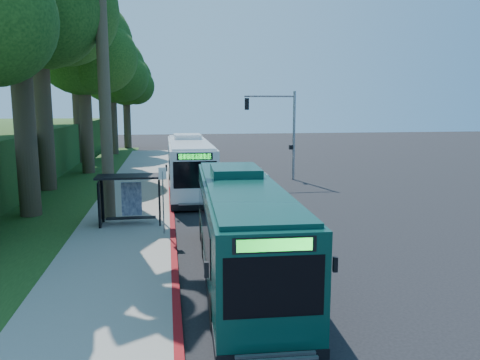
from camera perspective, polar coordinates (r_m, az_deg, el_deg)
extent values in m
plane|color=black|center=(27.20, 2.28, -3.48)|extent=(140.00, 140.00, 0.00)
cube|color=gray|center=(26.78, -13.27, -3.79)|extent=(4.50, 70.00, 0.12)
cube|color=maroon|center=(22.81, -8.22, -5.88)|extent=(0.25, 30.00, 0.13)
cube|color=#234719|center=(32.56, -22.66, -2.03)|extent=(8.00, 70.00, 0.06)
cube|color=black|center=(23.37, -13.30, 0.43)|extent=(3.20, 1.50, 0.10)
cube|color=black|center=(23.75, -16.67, -2.76)|extent=(0.06, 1.30, 2.20)
cube|color=navy|center=(24.27, -13.07, -2.24)|extent=(1.00, 0.12, 1.70)
cube|color=black|center=(23.66, -13.13, -4.52)|extent=(2.40, 0.40, 0.06)
cube|color=black|center=(24.33, -16.37, -2.47)|extent=(0.08, 0.08, 2.40)
cube|color=black|center=(24.12, -9.76, -2.33)|extent=(0.08, 0.08, 2.40)
cube|color=black|center=(23.17, -16.75, -3.07)|extent=(0.08, 0.08, 2.40)
cube|color=black|center=(22.94, -9.80, -2.92)|extent=(0.08, 0.08, 2.40)
cylinder|color=gray|center=(21.51, -9.34, -2.90)|extent=(0.06, 0.06, 3.00)
cube|color=white|center=(21.26, -9.44, 0.79)|extent=(0.35, 0.04, 0.55)
cylinder|color=gray|center=(37.47, 6.59, 5.36)|extent=(0.20, 0.20, 7.00)
cylinder|color=gray|center=(36.91, 3.64, 10.16)|extent=(4.00, 0.14, 0.14)
cube|color=black|center=(36.56, 0.83, 9.25)|extent=(0.30, 0.30, 0.90)
cube|color=black|center=(37.47, 6.19, 3.99)|extent=(0.25, 0.25, 0.35)
cylinder|color=#4C3F2D|center=(24.73, -16.20, 10.08)|extent=(0.60, 0.60, 13.00)
cylinder|color=#382B1E|center=(27.06, -24.80, 6.85)|extent=(1.10, 1.10, 10.50)
sphere|color=#0E340E|center=(25.90, -22.79, 18.60)|extent=(5.60, 5.60, 5.60)
cylinder|color=#382B1E|center=(35.05, -22.91, 8.46)|extent=(1.18, 1.18, 11.90)
sphere|color=#0E340E|center=(33.68, -20.73, 18.78)|extent=(7.00, 7.00, 7.00)
sphere|color=#0E340E|center=(37.71, -25.58, 17.91)|extent=(6.50, 6.50, 6.50)
cylinder|color=#382B1E|center=(42.61, -18.26, 7.30)|extent=(1.06, 1.06, 9.80)
sphere|color=#0E340E|center=(42.88, -18.68, 15.36)|extent=(8.40, 8.40, 8.40)
sphere|color=#0E340E|center=(41.28, -16.53, 14.16)|extent=(5.88, 5.88, 5.88)
sphere|color=#0E340E|center=(44.49, -20.22, 13.95)|extent=(5.46, 5.46, 5.46)
cylinder|color=#382B1E|center=(50.82, -19.10, 8.28)|extent=(1.14, 1.14, 11.20)
sphere|color=#0E340E|center=(51.23, -19.52, 15.99)|extent=(9.60, 9.60, 9.60)
sphere|color=#0E340E|center=(49.37, -17.48, 14.87)|extent=(6.72, 6.72, 6.72)
sphere|color=#0E340E|center=(53.07, -20.96, 14.61)|extent=(6.24, 6.24, 6.24)
cylinder|color=#382B1E|center=(58.40, -15.24, 7.48)|extent=(1.02, 1.02, 9.10)
sphere|color=#0E340E|center=(58.53, -15.47, 12.96)|extent=(8.00, 8.00, 8.00)
sphere|color=#0E340E|center=(57.12, -13.93, 12.07)|extent=(5.60, 5.60, 5.60)
sphere|color=#0E340E|center=(60.04, -16.64, 12.06)|extent=(5.20, 5.20, 5.20)
cylinder|color=#382B1E|center=(66.28, -13.61, 7.41)|extent=(0.98, 0.98, 8.40)
sphere|color=#0E340E|center=(66.34, -13.78, 11.87)|extent=(7.00, 7.00, 7.00)
sphere|color=#0E340E|center=(65.15, -12.57, 11.12)|extent=(4.90, 4.90, 4.90)
sphere|color=#0E340E|center=(67.64, -14.72, 11.16)|extent=(4.55, 4.55, 4.55)
cube|color=white|center=(32.19, -6.21, 1.88)|extent=(2.76, 12.84, 3.05)
cube|color=black|center=(32.42, -6.16, -0.88)|extent=(2.79, 12.90, 0.37)
cube|color=black|center=(32.68, -6.26, 2.51)|extent=(2.82, 10.02, 1.18)
cube|color=black|center=(25.86, -5.50, 0.65)|extent=(2.40, 0.14, 1.50)
cube|color=black|center=(38.46, -6.70, 3.58)|extent=(2.18, 0.13, 1.07)
cube|color=#19E533|center=(25.72, -5.53, 2.88)|extent=(1.77, 0.11, 0.30)
cube|color=white|center=(32.02, -6.25, 4.68)|extent=(2.54, 12.20, 0.13)
cube|color=white|center=(34.14, -6.44, 5.26)|extent=(1.92, 2.68, 0.37)
cylinder|color=black|center=(28.31, -8.23, -1.96)|extent=(0.32, 1.07, 1.07)
cylinder|color=black|center=(28.45, -3.25, -1.82)|extent=(0.32, 1.07, 1.07)
cylinder|color=black|center=(37.17, -8.45, 0.69)|extent=(0.32, 1.07, 1.07)
cylinder|color=black|center=(37.27, -4.65, 0.79)|extent=(0.32, 1.07, 1.07)
cube|color=#09362E|center=(16.25, 0.18, -5.69)|extent=(3.03, 12.16, 2.87)
cube|color=black|center=(16.70, 0.18, -10.62)|extent=(3.06, 12.22, 0.35)
cube|color=black|center=(16.67, -0.03, -4.33)|extent=(2.99, 9.51, 1.11)
cube|color=black|center=(10.56, 4.15, -12.79)|extent=(2.26, 0.21, 1.41)
cube|color=black|center=(22.00, -1.68, -0.89)|extent=(2.06, 0.20, 1.01)
cube|color=#19E533|center=(10.23, 4.22, -7.84)|extent=(1.67, 0.16, 0.28)
cube|color=#09362E|center=(15.94, 0.18, -0.53)|extent=(2.80, 11.55, 0.12)
cube|color=#09362E|center=(17.89, -0.59, 1.09)|extent=(1.89, 2.58, 0.35)
cylinder|color=black|center=(12.96, -3.01, -15.72)|extent=(0.34, 1.02, 1.01)
cylinder|color=black|center=(13.29, 7.40, -15.13)|extent=(0.34, 1.02, 1.01)
cylinder|color=black|center=(20.92, -4.51, -5.96)|extent=(0.34, 1.02, 1.01)
cylinder|color=black|center=(21.13, 1.83, -5.79)|extent=(0.34, 1.02, 1.01)
imported|color=silver|center=(34.98, 0.69, 0.74)|extent=(2.84, 5.96, 1.64)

